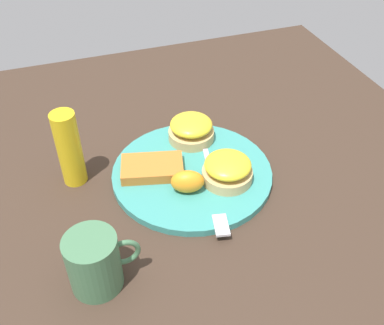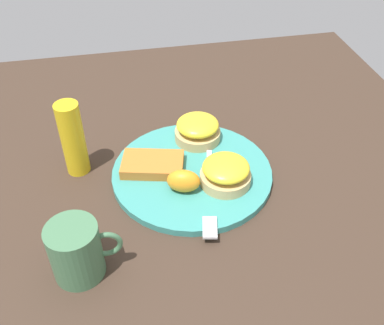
{
  "view_description": "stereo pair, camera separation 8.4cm",
  "coord_description": "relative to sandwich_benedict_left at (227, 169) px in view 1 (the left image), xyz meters",
  "views": [
    {
      "loc": [
        -0.21,
        -0.6,
        0.58
      ],
      "look_at": [
        0.0,
        0.0,
        0.03
      ],
      "focal_mm": 42.0,
      "sensor_mm": 36.0,
      "label": 1
    },
    {
      "loc": [
        -0.13,
        -0.63,
        0.58
      ],
      "look_at": [
        0.0,
        0.0,
        0.03
      ],
      "focal_mm": 42.0,
      "sensor_mm": 36.0,
      "label": 2
    }
  ],
  "objects": [
    {
      "name": "sandwich_benedict_right",
      "position": [
        -0.02,
        0.14,
        0.0
      ],
      "size": [
        0.09,
        0.09,
        0.05
      ],
      "color": "tan",
      "rests_on": "plate"
    },
    {
      "name": "cup",
      "position": [
        -0.26,
        -0.14,
        0.01
      ],
      "size": [
        0.11,
        0.08,
        0.1
      ],
      "color": "#42704C",
      "rests_on": "ground_plane"
    },
    {
      "name": "orange_wedge",
      "position": [
        -0.08,
        -0.0,
        -0.0
      ],
      "size": [
        0.07,
        0.05,
        0.04
      ],
      "primitive_type": "ellipsoid",
      "rotation": [
        0.0,
        0.0,
        2.84
      ],
      "color": "orange",
      "rests_on": "plate"
    },
    {
      "name": "hashbrown_patty",
      "position": [
        -0.13,
        0.06,
        -0.01
      ],
      "size": [
        0.13,
        0.1,
        0.02
      ],
      "primitive_type": "cube",
      "rotation": [
        0.0,
        0.0,
        -0.24
      ],
      "color": "#BC6A27",
      "rests_on": "plate"
    },
    {
      "name": "ground_plane",
      "position": [
        -0.05,
        0.04,
        -0.04
      ],
      "size": [
        1.1,
        1.1,
        0.0
      ],
      "primitive_type": "plane",
      "color": "#38281E"
    },
    {
      "name": "condiment_bottle",
      "position": [
        -0.27,
        0.11,
        0.04
      ],
      "size": [
        0.04,
        0.04,
        0.15
      ],
      "primitive_type": "cylinder",
      "color": "gold",
      "rests_on": "ground_plane"
    },
    {
      "name": "fork",
      "position": [
        -0.04,
        -0.03,
        -0.02
      ],
      "size": [
        0.06,
        0.22,
        0.0
      ],
      "color": "silver",
      "rests_on": "plate"
    },
    {
      "name": "plate",
      "position": [
        -0.05,
        0.04,
        -0.03
      ],
      "size": [
        0.3,
        0.3,
        0.01
      ],
      "primitive_type": "cylinder",
      "color": "teal",
      "rests_on": "ground_plane"
    },
    {
      "name": "sandwich_benedict_left",
      "position": [
        0.0,
        0.0,
        0.0
      ],
      "size": [
        0.09,
        0.09,
        0.05
      ],
      "color": "tan",
      "rests_on": "plate"
    }
  ]
}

